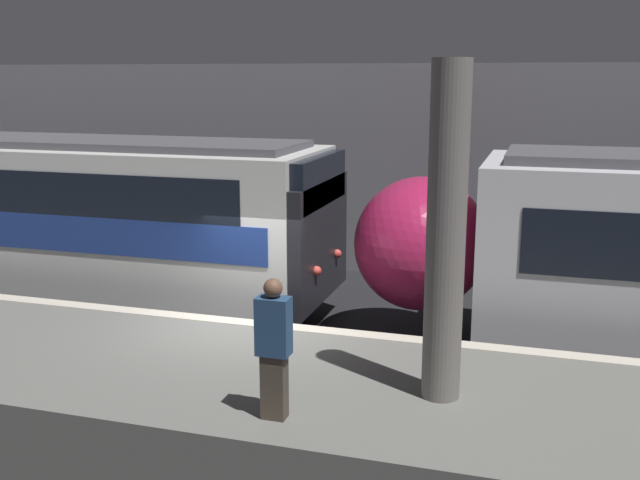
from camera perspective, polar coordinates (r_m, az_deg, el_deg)
The scene contains 5 objects.
ground_plane at distance 12.56m, azimuth -5.32°, elevation -10.53°, with size 120.00×120.00×0.00m, color black.
platform at distance 10.77m, azimuth -9.30°, elevation -11.72°, with size 40.00×3.81×1.04m.
station_rear_barrier at distance 18.66m, azimuth 3.05°, elevation 5.35°, with size 50.00×0.15×5.16m.
support_pillar_near at distance 8.90m, azimuth 9.58°, elevation 0.38°, with size 0.47×0.47×4.06m.
person_walking at distance 8.55m, azimuth -3.54°, elevation -8.04°, with size 0.38×0.24×1.66m.
Camera 1 is at (4.46, -10.66, 4.92)m, focal length 42.00 mm.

